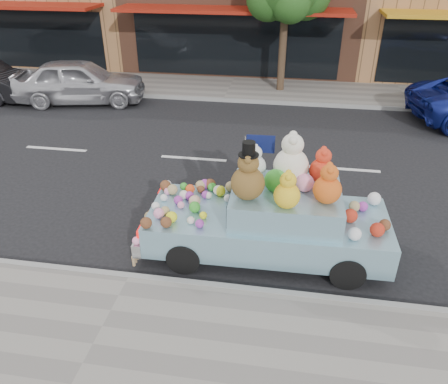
# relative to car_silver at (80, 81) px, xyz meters

# --- Properties ---
(ground) EXTENTS (120.00, 120.00, 0.00)m
(ground) POSITION_rel_car_silver_xyz_m (5.08, -4.08, -0.78)
(ground) COLOR black
(ground) RESTS_ON ground
(near_sidewalk) EXTENTS (60.00, 3.00, 0.12)m
(near_sidewalk) POSITION_rel_car_silver_xyz_m (5.08, -10.58, -0.72)
(near_sidewalk) COLOR gray
(near_sidewalk) RESTS_ON ground
(far_sidewalk) EXTENTS (60.00, 3.00, 0.12)m
(far_sidewalk) POSITION_rel_car_silver_xyz_m (5.08, 2.42, -0.72)
(far_sidewalk) COLOR gray
(far_sidewalk) RESTS_ON ground
(near_kerb) EXTENTS (60.00, 0.12, 0.13)m
(near_kerb) POSITION_rel_car_silver_xyz_m (5.08, -9.08, -0.72)
(near_kerb) COLOR gray
(near_kerb) RESTS_ON ground
(far_kerb) EXTENTS (60.00, 0.12, 0.13)m
(far_kerb) POSITION_rel_car_silver_xyz_m (5.08, 0.92, -0.72)
(far_kerb) COLOR gray
(far_kerb) RESTS_ON ground
(car_silver) EXTENTS (4.85, 2.71, 1.56)m
(car_silver) POSITION_rel_car_silver_xyz_m (0.00, 0.00, 0.00)
(car_silver) COLOR silver
(car_silver) RESTS_ON ground
(art_car) EXTENTS (4.52, 1.85, 2.37)m
(art_car) POSITION_rel_car_silver_xyz_m (7.37, -7.87, 0.04)
(art_car) COLOR black
(art_car) RESTS_ON ground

